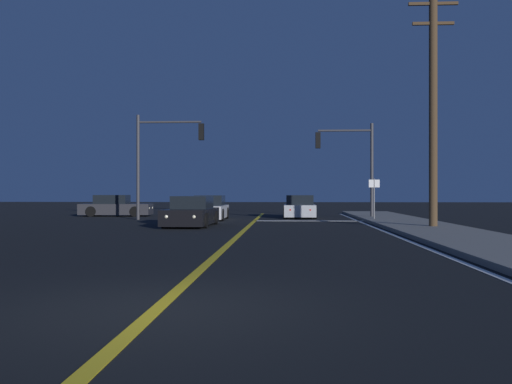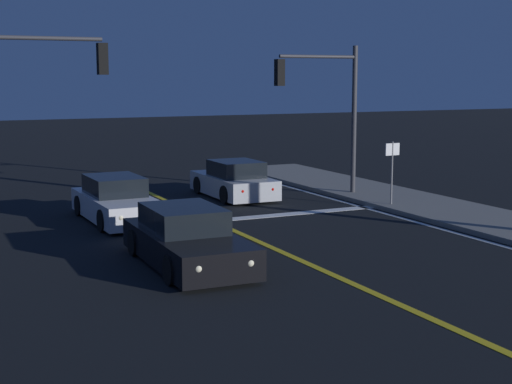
# 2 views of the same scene
# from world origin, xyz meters

# --- Properties ---
(lane_line_center) EXTENTS (0.20, 41.03, 0.01)m
(lane_line_center) POSITION_xyz_m (0.00, 12.07, 0.01)
(lane_line_center) COLOR gold
(lane_line_center) RESTS_ON ground
(stop_bar) EXTENTS (5.69, 0.50, 0.01)m
(stop_bar) POSITION_xyz_m (2.84, 22.64, 0.01)
(stop_bar) COLOR white
(stop_bar) RESTS_ON ground
(car_following_oncoming_silver) EXTENTS (1.93, 4.18, 1.34)m
(car_following_oncoming_silver) POSITION_xyz_m (2.46, 26.53, 0.58)
(car_following_oncoming_silver) COLOR #B2B5BA
(car_following_oncoming_silver) RESTS_ON ground
(car_far_approaching_white) EXTENTS (1.88, 4.56, 1.34)m
(car_far_approaching_white) POSITION_xyz_m (-2.57, 23.92, 0.58)
(car_far_approaching_white) COLOR silver
(car_far_approaching_white) RESTS_ON ground
(car_parked_curb_black) EXTENTS (2.03, 4.75, 1.34)m
(car_parked_curb_black) POSITION_xyz_m (-2.57, 17.89, 0.58)
(car_parked_curb_black) COLOR black
(car_parked_curb_black) RESTS_ON ground
(traffic_signal_near_right) EXTENTS (3.26, 0.28, 5.40)m
(traffic_signal_near_right) POSITION_xyz_m (5.32, 24.94, 3.57)
(traffic_signal_near_right) COLOR #38383D
(traffic_signal_near_right) RESTS_ON ground
(traffic_signal_far_left) EXTENTS (3.74, 0.28, 5.77)m
(traffic_signal_far_left) POSITION_xyz_m (-5.17, 23.54, 3.84)
(traffic_signal_far_left) COLOR #38383D
(traffic_signal_far_left) RESTS_ON ground
(street_sign_corner) EXTENTS (0.56, 0.06, 2.21)m
(street_sign_corner) POSITION_xyz_m (6.19, 22.14, 1.50)
(street_sign_corner) COLOR slate
(street_sign_corner) RESTS_ON ground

